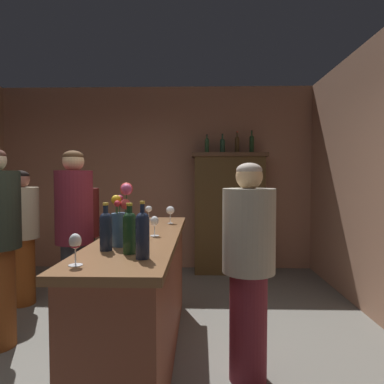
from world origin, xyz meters
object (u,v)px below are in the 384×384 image
display_bottle_midleft (222,145)px  patron_near_entrance (74,235)px  bartender (249,263)px  wine_bottle_pinot (143,233)px  flower_arrangement (122,218)px  display_bottle_midright (252,143)px  wine_bottle_riesling (106,229)px  cheese_plate (135,227)px  display_cabinet (229,211)px  wine_glass_rear (155,222)px  patron_by_cabinet (85,231)px  patron_redhead (21,232)px  bar_counter (143,296)px  wine_bottle_malbec (130,230)px  wine_glass_front (170,211)px  wine_glass_spare (75,243)px  wine_glass_mid (149,209)px  display_bottle_left (207,145)px  display_bottle_center (237,144)px

display_bottle_midleft → patron_near_entrance: display_bottle_midleft is taller
bartender → wine_bottle_pinot: bearing=40.1°
flower_arrangement → display_bottle_midright: size_ratio=1.22×
wine_bottle_riesling → cheese_plate: wine_bottle_riesling is taller
cheese_plate → patron_near_entrance: bearing=-176.2°
display_cabinet → wine_bottle_pinot: display_cabinet is taller
wine_glass_rear → bartender: size_ratio=0.10×
patron_by_cabinet → patron_redhead: patron_redhead is taller
wine_glass_rear → patron_by_cabinet: size_ratio=0.10×
display_bottle_midleft → patron_redhead: bearing=-150.4°
bar_counter → wine_bottle_pinot: 1.03m
wine_bottle_riesling → wine_bottle_malbec: bearing=-26.5°
bartender → patron_by_cabinet: bearing=-39.0°
patron_near_entrance → wine_bottle_malbec: bearing=-17.3°
wine_glass_front → wine_glass_spare: 1.62m
wine_glass_mid → patron_by_cabinet: bearing=161.8°
cheese_plate → wine_glass_rear: bearing=-60.7°
display_bottle_left → wine_glass_spare: bearing=-102.3°
display_bottle_center → bartender: size_ratio=0.21×
patron_by_cabinet → wine_bottle_malbec: bearing=3.8°
display_bottle_left → display_bottle_center: size_ratio=0.87×
wine_bottle_pinot → wine_glass_mid: 1.75m
display_bottle_center → patron_redhead: bearing=-152.6°
wine_bottle_pinot → wine_bottle_riesling: (-0.26, 0.21, -0.01)m
bar_counter → wine_glass_mid: (-0.10, 0.94, 0.61)m
patron_by_cabinet → bartender: 2.25m
cheese_plate → display_bottle_midleft: (0.93, 2.09, 0.95)m
display_bottle_midleft → flower_arrangement: bearing=-106.4°
patron_near_entrance → bartender: 1.60m
wine_glass_front → flower_arrangement: size_ratio=0.41×
display_cabinet → display_bottle_center: display_bottle_center is taller
wine_glass_rear → display_bottle_midleft: (0.69, 2.52, 0.84)m
wine_glass_mid → display_bottle_left: display_bottle_left is taller
wine_glass_mid → patron_redhead: size_ratio=0.10×
display_cabinet → wine_bottle_malbec: bearing=-105.4°
cheese_plate → wine_bottle_pinot: bearing=-76.6°
wine_bottle_malbec → patron_by_cabinet: size_ratio=0.20×
wine_glass_spare → patron_redhead: size_ratio=0.11×
wine_glass_spare → patron_redhead: (-1.40, 2.04, -0.28)m
wine_bottle_pinot → wine_bottle_malbec: 0.16m
wine_bottle_riesling → display_bottle_midleft: size_ratio=1.01×
wine_bottle_pinot → wine_glass_front: 1.43m
bar_counter → display_bottle_left: display_bottle_left is taller
display_bottle_midright → patron_near_entrance: (-1.91, -2.12, -1.04)m
wine_bottle_pinot → display_cabinet: bearing=76.8°
wine_bottle_riesling → patron_redhead: (-1.46, 1.68, -0.30)m
wine_glass_front → flower_arrangement: 1.10m
display_cabinet → wine_bottle_riesling: (-1.02, -3.03, 0.19)m
display_bottle_midleft → wine_bottle_riesling: bearing=-106.9°
display_cabinet → wine_glass_front: size_ratio=10.64×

